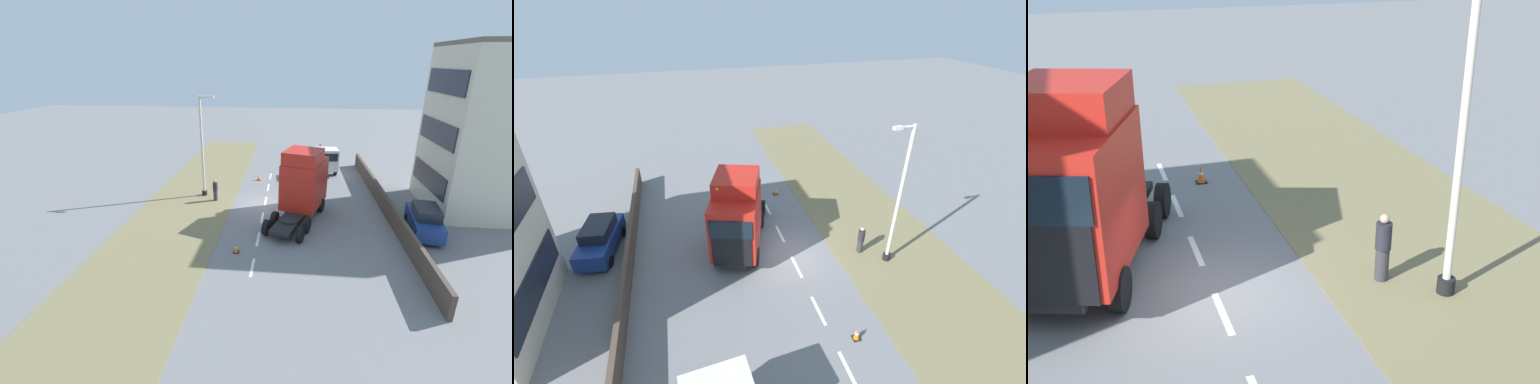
# 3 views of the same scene
# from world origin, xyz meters

# --- Properties ---
(ground_plane) EXTENTS (120.00, 120.00, 0.00)m
(ground_plane) POSITION_xyz_m (0.00, 0.00, 0.00)
(ground_plane) COLOR slate
(ground_plane) RESTS_ON ground
(grass_verge) EXTENTS (7.00, 44.00, 0.01)m
(grass_verge) POSITION_xyz_m (-6.00, 0.00, 0.01)
(grass_verge) COLOR olive
(grass_verge) RESTS_ON ground
(lane_markings) EXTENTS (0.16, 17.80, 0.00)m
(lane_markings) POSITION_xyz_m (0.00, -0.70, 0.00)
(lane_markings) COLOR white
(lane_markings) RESTS_ON ground
(boundary_wall) EXTENTS (0.25, 24.00, 1.32)m
(boundary_wall) POSITION_xyz_m (9.00, 0.00, 0.66)
(boundary_wall) COLOR #4C3D33
(boundary_wall) RESTS_ON ground
(lorry_cab) EXTENTS (4.54, 7.33, 5.06)m
(lorry_cab) POSITION_xyz_m (2.85, -1.43, 2.47)
(lorry_cab) COLOR black
(lorry_cab) RESTS_ON ground
(parked_car) EXTENTS (2.34, 4.54, 1.90)m
(parked_car) POSITION_xyz_m (10.69, -3.54, 0.93)
(parked_car) COLOR navy
(parked_car) RESTS_ON ground
(lamp_post) EXTENTS (1.33, 0.43, 8.14)m
(lamp_post) POSITION_xyz_m (-5.17, 1.67, 3.68)
(lamp_post) COLOR black
(lamp_post) RESTS_ON ground
(pedestrian) EXTENTS (0.39, 0.39, 1.75)m
(pedestrian) POSITION_xyz_m (-4.05, 0.63, 0.86)
(pedestrian) COLOR #333338
(pedestrian) RESTS_ON ground
(traffic_cone_lead) EXTENTS (0.36, 0.36, 0.58)m
(traffic_cone_lead) POSITION_xyz_m (-1.12, -7.23, 0.28)
(traffic_cone_lead) COLOR black
(traffic_cone_lead) RESTS_ON ground
(traffic_cone_trailing) EXTENTS (0.36, 0.36, 0.58)m
(traffic_cone_trailing) POSITION_xyz_m (-1.03, 6.00, 0.28)
(traffic_cone_trailing) COLOR black
(traffic_cone_trailing) RESTS_ON ground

